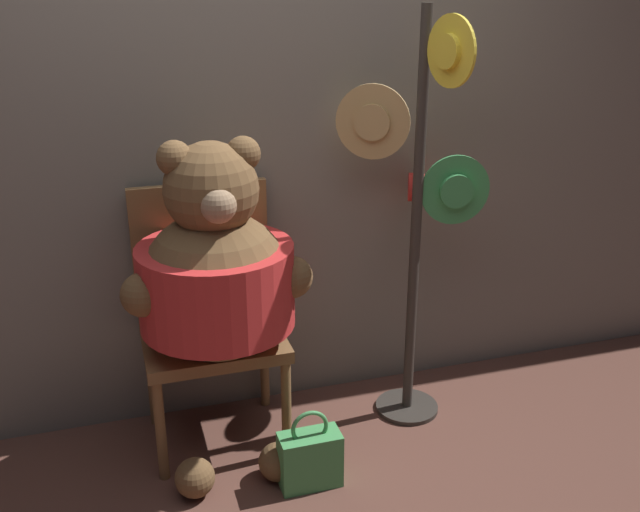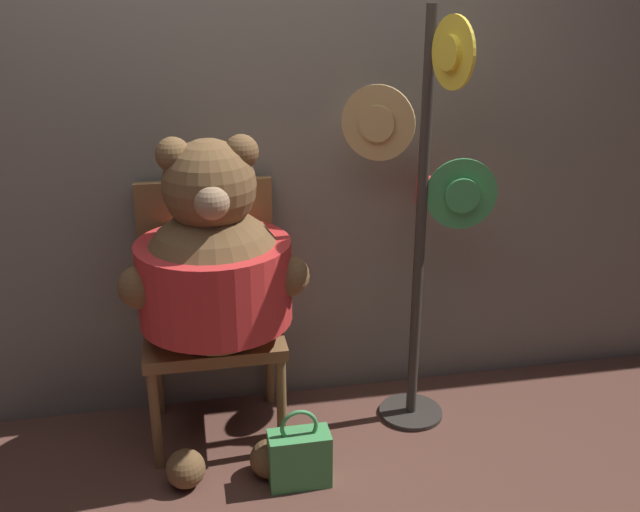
# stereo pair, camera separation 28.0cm
# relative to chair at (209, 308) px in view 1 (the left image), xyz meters

# --- Properties ---
(ground_plane) EXTENTS (14.00, 14.00, 0.00)m
(ground_plane) POSITION_rel_chair_xyz_m (0.15, -0.45, -0.57)
(ground_plane) COLOR brown
(wall_back) EXTENTS (8.00, 0.10, 2.26)m
(wall_back) POSITION_rel_chair_xyz_m (0.15, 0.22, 0.56)
(wall_back) COLOR slate
(wall_back) RESTS_ON ground_plane
(chair) EXTENTS (0.55, 0.45, 1.06)m
(chair) POSITION_rel_chair_xyz_m (0.00, 0.00, 0.00)
(chair) COLOR brown
(chair) RESTS_ON ground_plane
(teddy_bear) EXTENTS (0.72, 0.63, 1.29)m
(teddy_bear) POSITION_rel_chair_xyz_m (0.02, -0.16, 0.20)
(teddy_bear) COLOR brown
(teddy_bear) RESTS_ON ground_plane
(hat_display_rack) EXTENTS (0.59, 0.54, 1.74)m
(hat_display_rack) POSITION_rel_chair_xyz_m (0.86, -0.11, 0.40)
(hat_display_rack) COLOR #332D28
(hat_display_rack) RESTS_ON ground_plane
(handbag_on_ground) EXTENTS (0.23, 0.12, 0.33)m
(handbag_on_ground) POSITION_rel_chair_xyz_m (0.28, -0.49, -0.45)
(handbag_on_ground) COLOR #479E56
(handbag_on_ground) RESTS_ON ground_plane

